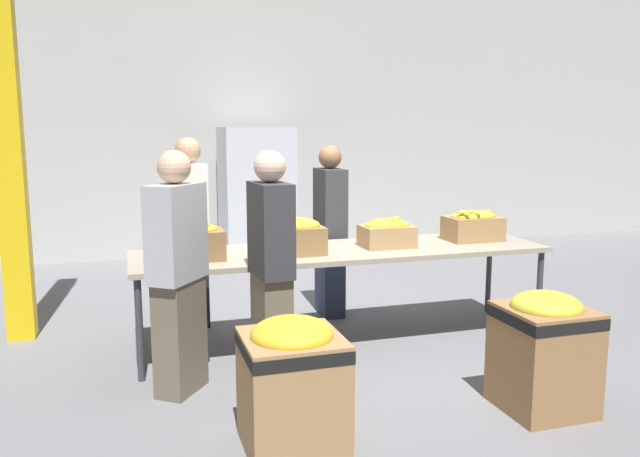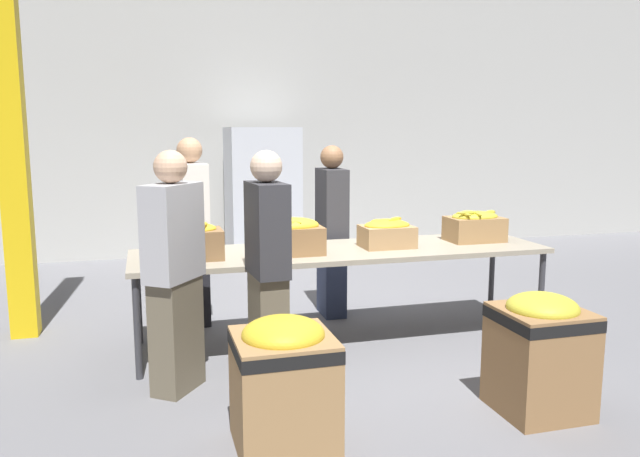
# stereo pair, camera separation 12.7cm
# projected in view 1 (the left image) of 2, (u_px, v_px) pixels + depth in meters

# --- Properties ---
(ground_plane) EXTENTS (30.00, 30.00, 0.00)m
(ground_plane) POSITION_uv_depth(u_px,v_px,m) (342.00, 340.00, 5.14)
(ground_plane) COLOR slate
(wall_back) EXTENTS (16.00, 0.08, 4.00)m
(wall_back) POSITION_uv_depth(u_px,v_px,m) (249.00, 109.00, 8.57)
(wall_back) COLOR #B7B7B2
(wall_back) RESTS_ON ground_plane
(sorting_table) EXTENTS (3.32, 0.88, 0.77)m
(sorting_table) POSITION_uv_depth(u_px,v_px,m) (343.00, 254.00, 5.03)
(sorting_table) COLOR #9E937F
(sorting_table) RESTS_ON ground_plane
(banana_box_0) EXTENTS (0.46, 0.31, 0.29)m
(banana_box_0) POSITION_uv_depth(u_px,v_px,m) (192.00, 241.00, 4.58)
(banana_box_0) COLOR olive
(banana_box_0) RESTS_ON sorting_table
(banana_box_1) EXTENTS (0.47, 0.30, 0.29)m
(banana_box_1) POSITION_uv_depth(u_px,v_px,m) (293.00, 236.00, 4.78)
(banana_box_1) COLOR olive
(banana_box_1) RESTS_ON sorting_table
(banana_box_2) EXTENTS (0.42, 0.30, 0.25)m
(banana_box_2) POSITION_uv_depth(u_px,v_px,m) (387.00, 233.00, 5.09)
(banana_box_2) COLOR tan
(banana_box_2) RESTS_ON sorting_table
(banana_box_3) EXTENTS (0.47, 0.32, 0.28)m
(banana_box_3) POSITION_uv_depth(u_px,v_px,m) (473.00, 225.00, 5.39)
(banana_box_3) COLOR #A37A4C
(banana_box_3) RESTS_ON sorting_table
(volunteer_0) EXTENTS (0.22, 0.43, 1.58)m
(volunteer_0) POSITION_uv_depth(u_px,v_px,m) (330.00, 232.00, 5.75)
(volunteer_0) COLOR #2D3856
(volunteer_0) RESTS_ON ground_plane
(volunteer_1) EXTENTS (0.24, 0.44, 1.59)m
(volunteer_1) POSITION_uv_depth(u_px,v_px,m) (271.00, 270.00, 4.18)
(volunteer_1) COLOR #6B604C
(volunteer_1) RESTS_ON ground_plane
(volunteer_2) EXTENTS (0.29, 0.47, 1.65)m
(volunteer_2) POSITION_uv_depth(u_px,v_px,m) (190.00, 233.00, 5.46)
(volunteer_2) COLOR black
(volunteer_2) RESTS_ON ground_plane
(volunteer_3) EXTENTS (0.42, 0.47, 1.59)m
(volunteer_3) POSITION_uv_depth(u_px,v_px,m) (178.00, 275.00, 4.02)
(volunteer_3) COLOR #6B604C
(volunteer_3) RESTS_ON ground_plane
(donation_bin_0) EXTENTS (0.53, 0.53, 0.73)m
(donation_bin_0) POSITION_uv_depth(u_px,v_px,m) (292.00, 379.00, 3.36)
(donation_bin_0) COLOR #A37A4C
(donation_bin_0) RESTS_ON ground_plane
(donation_bin_1) EXTENTS (0.51, 0.51, 0.75)m
(donation_bin_1) POSITION_uv_depth(u_px,v_px,m) (544.00, 347.00, 3.82)
(donation_bin_1) COLOR olive
(donation_bin_1) RESTS_ON ground_plane
(support_pillar) EXTENTS (0.21, 0.21, 4.00)m
(support_pillar) POSITION_uv_depth(u_px,v_px,m) (5.00, 93.00, 4.91)
(support_pillar) COLOR yellow
(support_pillar) RESTS_ON ground_plane
(pallet_stack_0) EXTENTS (0.95, 0.95, 1.75)m
(pallet_stack_0) POSITION_uv_depth(u_px,v_px,m) (256.00, 196.00, 8.07)
(pallet_stack_0) COLOR olive
(pallet_stack_0) RESTS_ON ground_plane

